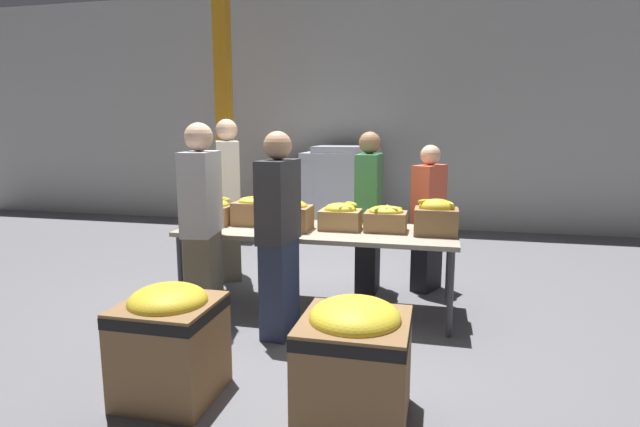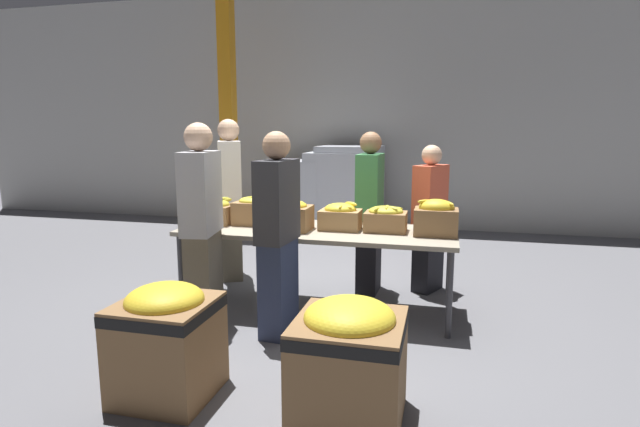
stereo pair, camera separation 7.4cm
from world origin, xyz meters
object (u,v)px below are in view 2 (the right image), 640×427
at_px(banana_box_1, 255,210).
at_px(volunteer_3, 202,229).
at_px(donation_bin_0, 167,337).
at_px(pallet_stack_1, 350,191).
at_px(banana_box_0, 215,211).
at_px(banana_box_5, 436,217).
at_px(volunteer_0, 370,214).
at_px(support_pillar, 228,108).
at_px(volunteer_4, 231,200).
at_px(sorting_table, 317,234).
at_px(volunteer_2, 429,220).
at_px(banana_box_2, 291,215).
at_px(volunteer_1, 278,236).
at_px(donation_bin_1, 349,358).
at_px(pallet_stack_0, 336,194).
at_px(banana_box_4, 386,218).
at_px(banana_box_3, 340,216).
at_px(pallet_stack_2, 297,197).

bearing_deg(banana_box_1, volunteer_3, -103.44).
distance_m(donation_bin_0, pallet_stack_1, 5.23).
bearing_deg(banana_box_0, banana_box_5, -0.77).
relative_size(volunteer_0, support_pillar, 0.41).
xyz_separation_m(banana_box_5, volunteer_4, (-2.26, 0.75, -0.04)).
distance_m(sorting_table, support_pillar, 3.99).
bearing_deg(banana_box_0, volunteer_2, 21.31).
distance_m(banana_box_0, banana_box_2, 0.82).
bearing_deg(volunteer_1, pallet_stack_1, 7.04).
distance_m(banana_box_1, support_pillar, 3.53).
height_order(volunteer_2, donation_bin_1, volunteer_2).
bearing_deg(sorting_table, banana_box_2, -159.09).
bearing_deg(pallet_stack_0, banana_box_4, -70.40).
bearing_deg(pallet_stack_1, volunteer_4, -107.37).
relative_size(banana_box_0, pallet_stack_1, 0.26).
bearing_deg(volunteer_0, banana_box_3, -15.05).
bearing_deg(volunteer_3, volunteer_0, -52.30).
height_order(volunteer_0, pallet_stack_1, volunteer_0).
bearing_deg(support_pillar, banana_box_0, -68.47).
distance_m(banana_box_0, pallet_stack_0, 3.39).
xyz_separation_m(banana_box_4, volunteer_0, (-0.23, 0.58, -0.07)).
relative_size(banana_box_1, donation_bin_0, 0.51).
bearing_deg(pallet_stack_2, volunteer_2, -49.36).
bearing_deg(pallet_stack_1, sorting_table, -84.37).
height_order(banana_box_0, banana_box_4, banana_box_0).
bearing_deg(banana_box_2, banana_box_4, 9.55).
bearing_deg(banana_box_5, pallet_stack_0, 115.70).
bearing_deg(banana_box_4, banana_box_0, -179.08).
distance_m(sorting_table, banana_box_5, 1.08).
xyz_separation_m(banana_box_3, volunteer_2, (0.78, 0.78, -0.14)).
relative_size(volunteer_1, pallet_stack_1, 1.18).
distance_m(banana_box_1, pallet_stack_2, 3.36).
bearing_deg(pallet_stack_2, volunteer_4, -89.57).
relative_size(sorting_table, volunteer_3, 1.45).
relative_size(volunteer_0, pallet_stack_0, 1.26).
relative_size(banana_box_3, volunteer_0, 0.22).
distance_m(donation_bin_0, pallet_stack_0, 5.12).
xyz_separation_m(volunteer_4, support_pillar, (-1.03, 2.30, 1.11)).
height_order(sorting_table, banana_box_5, banana_box_5).
xyz_separation_m(sorting_table, pallet_stack_0, (-0.56, 3.38, -0.07)).
height_order(volunteer_4, donation_bin_1, volunteer_4).
bearing_deg(volunteer_3, banana_box_3, -65.30).
distance_m(volunteer_2, support_pillar, 4.11).
distance_m(sorting_table, volunteer_3, 1.06).
height_order(sorting_table, pallet_stack_1, pallet_stack_1).
xyz_separation_m(banana_box_4, pallet_stack_2, (-1.84, 3.33, -0.31)).
relative_size(banana_box_0, volunteer_1, 0.22).
xyz_separation_m(banana_box_0, volunteer_2, (2.03, 0.79, -0.13)).
xyz_separation_m(banana_box_3, donation_bin_0, (-0.74, -1.77, -0.50)).
bearing_deg(pallet_stack_1, volunteer_3, -96.67).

